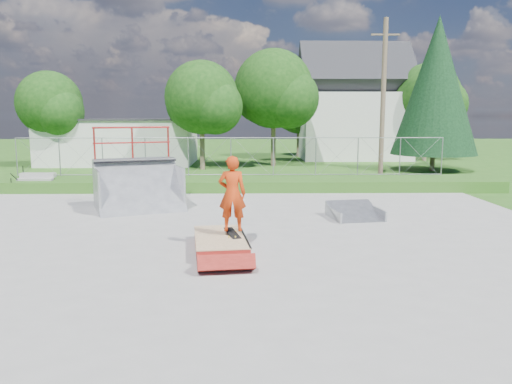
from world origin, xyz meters
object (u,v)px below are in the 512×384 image
at_px(quarter_pipe, 138,169).
at_px(grind_box, 220,244).
at_px(skater, 232,197).
at_px(flat_bank_ramp, 355,212).

bearing_deg(quarter_pipe, grind_box, -81.80).
distance_m(grind_box, skater, 1.20).
relative_size(grind_box, flat_bank_ramp, 1.64).
distance_m(quarter_pipe, skater, 6.40).
bearing_deg(grind_box, flat_bank_ramp, 35.33).
distance_m(flat_bank_ramp, skater, 5.42).
xyz_separation_m(quarter_pipe, skater, (3.43, -5.40, -0.10)).
distance_m(quarter_pipe, flat_bank_ramp, 7.57).
bearing_deg(grind_box, skater, 9.67).
relative_size(grind_box, quarter_pipe, 0.91).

